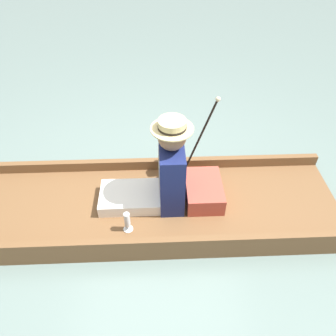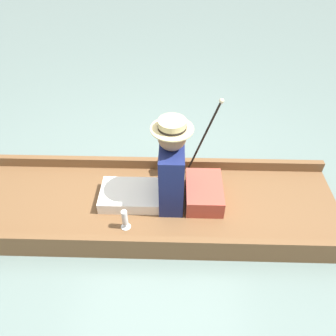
{
  "view_description": "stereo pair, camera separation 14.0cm",
  "coord_description": "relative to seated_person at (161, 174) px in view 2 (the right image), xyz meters",
  "views": [
    {
      "loc": [
        -2.0,
        -0.03,
        2.35
      ],
      "look_at": [
        0.03,
        -0.12,
        0.53
      ],
      "focal_mm": 35.0,
      "sensor_mm": 36.0,
      "label": 1
    },
    {
      "loc": [
        -2.01,
        -0.17,
        2.35
      ],
      "look_at": [
        0.03,
        -0.12,
        0.53
      ],
      "focal_mm": 35.0,
      "sensor_mm": 36.0,
      "label": 2
    }
  ],
  "objects": [
    {
      "name": "seat_cushion",
      "position": [
        0.02,
        -0.38,
        -0.24
      ],
      "size": [
        0.46,
        0.32,
        0.17
      ],
      "color": "#B24738",
      "rests_on": "punt_boat"
    },
    {
      "name": "punt_boat",
      "position": [
        -0.03,
        0.06,
        -0.38
      ],
      "size": [
        1.02,
        3.3,
        0.24
      ],
      "color": "brown",
      "rests_on": "ground_plane"
    },
    {
      "name": "wine_glass",
      "position": [
        -0.32,
        0.29,
        -0.22
      ],
      "size": [
        0.08,
        0.08,
        0.2
      ],
      "color": "silver",
      "rests_on": "punt_boat"
    },
    {
      "name": "teddy_bear",
      "position": [
        0.37,
        -0.1,
        -0.17
      ],
      "size": [
        0.24,
        0.14,
        0.35
      ],
      "color": "beige",
      "rests_on": "punt_boat"
    },
    {
      "name": "walking_cane",
      "position": [
        0.38,
        -0.39,
        0.16
      ],
      "size": [
        0.04,
        0.29,
        0.84
      ],
      "color": "black",
      "rests_on": "punt_boat"
    },
    {
      "name": "ground_plane",
      "position": [
        -0.03,
        0.06,
        -0.46
      ],
      "size": [
        16.0,
        16.0,
        0.0
      ],
      "primitive_type": "plane",
      "color": "slate"
    },
    {
      "name": "seated_person",
      "position": [
        0.0,
        0.0,
        0.0
      ],
      "size": [
        0.41,
        0.81,
        0.87
      ],
      "rotation": [
        0.0,
        0.0,
        -0.02
      ],
      "color": "white",
      "rests_on": "punt_boat"
    }
  ]
}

